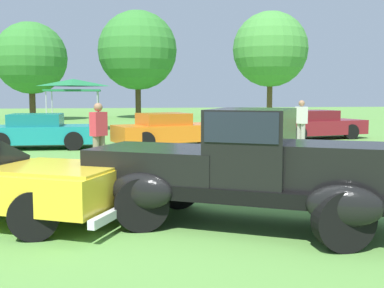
# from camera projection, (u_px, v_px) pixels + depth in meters

# --- Properties ---
(ground_plane) EXTENTS (120.00, 120.00, 0.00)m
(ground_plane) POSITION_uv_depth(u_px,v_px,m) (221.00, 224.00, 7.04)
(ground_plane) COLOR #568C3D
(feature_pickup_truck) EXTENTS (4.64, 3.43, 1.70)m
(feature_pickup_truck) POSITION_uv_depth(u_px,v_px,m) (246.00, 167.00, 6.88)
(feature_pickup_truck) COLOR black
(feature_pickup_truck) RESTS_ON ground_plane
(show_car_teal) EXTENTS (4.01, 1.81, 1.22)m
(show_car_teal) POSITION_uv_depth(u_px,v_px,m) (40.00, 132.00, 16.83)
(show_car_teal) COLOR teal
(show_car_teal) RESTS_ON ground_plane
(show_car_orange) EXTENTS (4.13, 2.71, 1.22)m
(show_car_orange) POSITION_uv_depth(u_px,v_px,m) (167.00, 130.00, 17.42)
(show_car_orange) COLOR orange
(show_car_orange) RESTS_ON ground_plane
(show_car_burgundy) EXTENTS (4.69, 2.62, 1.22)m
(show_car_burgundy) POSITION_uv_depth(u_px,v_px,m) (314.00, 125.00, 20.45)
(show_car_burgundy) COLOR maroon
(show_car_burgundy) RESTS_ON ground_plane
(spectator_near_truck) EXTENTS (0.36, 0.46, 1.69)m
(spectator_near_truck) POSITION_uv_depth(u_px,v_px,m) (301.00, 122.00, 17.12)
(spectator_near_truck) COLOR #9E998E
(spectator_near_truck) RESTS_ON ground_plane
(spectator_far_side) EXTENTS (0.45, 0.45, 1.69)m
(spectator_far_side) POSITION_uv_depth(u_px,v_px,m) (99.00, 134.00, 12.07)
(spectator_far_side) COLOR #7F7056
(spectator_far_side) RESTS_ON ground_plane
(canopy_tent_left_field) EXTENTS (2.81, 2.81, 2.71)m
(canopy_tent_left_field) POSITION_uv_depth(u_px,v_px,m) (73.00, 84.00, 25.40)
(canopy_tent_left_field) COLOR #B7B7BC
(canopy_tent_left_field) RESTS_ON ground_plane
(treeline_mid_left) EXTENTS (5.14, 5.14, 7.05)m
(treeline_mid_left) POSITION_uv_depth(u_px,v_px,m) (31.00, 58.00, 34.37)
(treeline_mid_left) COLOR #47331E
(treeline_mid_left) RESTS_ON ground_plane
(treeline_center) EXTENTS (6.20, 6.20, 8.43)m
(treeline_center) POSITION_uv_depth(u_px,v_px,m) (138.00, 50.00, 37.68)
(treeline_center) COLOR #47331E
(treeline_center) RESTS_ON ground_plane
(treeline_mid_right) EXTENTS (5.98, 5.98, 8.45)m
(treeline_mid_right) POSITION_uv_depth(u_px,v_px,m) (270.00, 49.00, 38.18)
(treeline_mid_right) COLOR brown
(treeline_mid_right) RESTS_ON ground_plane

